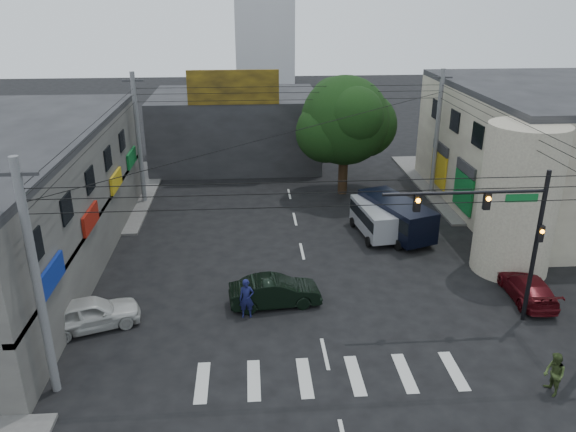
{
  "coord_description": "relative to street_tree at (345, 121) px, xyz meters",
  "views": [
    {
      "loc": [
        -2.97,
        -22.48,
        14.1
      ],
      "look_at": [
        -1.04,
        4.0,
        3.46
      ],
      "focal_mm": 35.0,
      "sensor_mm": 36.0,
      "label": 1
    }
  ],
  "objects": [
    {
      "name": "utility_pole_near_left",
      "position": [
        -14.5,
        -21.5,
        -0.87
      ],
      "size": [
        0.32,
        0.32,
        9.2
      ],
      "primitive_type": "cylinder",
      "color": "#59595B",
      "rests_on": "ground"
    },
    {
      "name": "sidewalk_far_left",
      "position": [
        -22.0,
        1.0,
        -5.4
      ],
      "size": [
        16.0,
        16.0,
        0.15
      ],
      "primitive_type": "cube",
      "color": "#514F4C",
      "rests_on": "ground"
    },
    {
      "name": "sidewalk_far_right",
      "position": [
        14.0,
        1.0,
        -5.4
      ],
      "size": [
        16.0,
        16.0,
        0.15
      ],
      "primitive_type": "cube",
      "color": "#514F4C",
      "rests_on": "ground"
    },
    {
      "name": "traffic_officer",
      "position": [
        -7.23,
        -16.84,
        -4.52
      ],
      "size": [
        0.7,
        0.46,
        1.91
      ],
      "primitive_type": "imported",
      "rotation": [
        0.0,
        0.0,
        0.0
      ],
      "color": "#12153F",
      "rests_on": "ground"
    },
    {
      "name": "street_tree",
      "position": [
        0.0,
        0.0,
        0.0
      ],
      "size": [
        6.4,
        6.4,
        8.7
      ],
      "color": "black",
      "rests_on": "ground"
    },
    {
      "name": "white_compact",
      "position": [
        -14.24,
        -17.29,
        -4.73
      ],
      "size": [
        4.56,
        5.51,
        1.49
      ],
      "primitive_type": "imported",
      "rotation": [
        0.0,
        0.0,
        1.92
      ],
      "color": "beige",
      "rests_on": "ground"
    },
    {
      "name": "traffic_gantry",
      "position": [
        3.82,
        -18.0,
        -0.64
      ],
      "size": [
        7.1,
        0.35,
        7.2
      ],
      "color": "black",
      "rests_on": "ground"
    },
    {
      "name": "corner_column",
      "position": [
        7.0,
        -13.0,
        -1.47
      ],
      "size": [
        4.0,
        4.0,
        8.0
      ],
      "primitive_type": "cylinder",
      "color": "gray",
      "rests_on": "ground"
    },
    {
      "name": "utility_pole_far_right",
      "position": [
        6.5,
        -1.0,
        -0.87
      ],
      "size": [
        0.32,
        0.32,
        9.2
      ],
      "primitive_type": "cylinder",
      "color": "#59595B",
      "rests_on": "ground"
    },
    {
      "name": "maroon_sedan",
      "position": [
        6.5,
        -16.16,
        -4.85
      ],
      "size": [
        2.13,
        4.48,
        1.26
      ],
      "primitive_type": "imported",
      "rotation": [
        0.0,
        0.0,
        3.1
      ],
      "color": "#460A0F",
      "rests_on": "ground"
    },
    {
      "name": "navy_van",
      "position": [
        1.96,
        -8.08,
        -4.34
      ],
      "size": [
        7.02,
        5.77,
        2.26
      ],
      "primitive_type": null,
      "rotation": [
        0.0,
        0.0,
        1.92
      ],
      "color": "black",
      "rests_on": "ground"
    },
    {
      "name": "building_far",
      "position": [
        -8.0,
        9.0,
        -2.47
      ],
      "size": [
        14.0,
        10.0,
        6.0
      ],
      "primitive_type": "cube",
      "color": "#232326",
      "rests_on": "ground"
    },
    {
      "name": "silver_minivan",
      "position": [
        0.75,
        -8.0,
        -4.49
      ],
      "size": [
        5.03,
        3.04,
        1.96
      ],
      "primitive_type": null,
      "rotation": [
        0.0,
        0.0,
        1.7
      ],
      "color": "#A7A9AF",
      "rests_on": "ground"
    },
    {
      "name": "dark_sedan",
      "position": [
        -5.88,
        -15.88,
        -4.75
      ],
      "size": [
        2.44,
        4.68,
        1.44
      ],
      "primitive_type": "imported",
      "rotation": [
        0.0,
        0.0,
        1.68
      ],
      "color": "black",
      "rests_on": "ground"
    },
    {
      "name": "ground",
      "position": [
        -4.0,
        -17.0,
        -5.47
      ],
      "size": [
        160.0,
        160.0,
        0.0
      ],
      "primitive_type": "plane",
      "color": "black",
      "rests_on": "ground"
    },
    {
      "name": "billboard",
      "position": [
        -8.0,
        4.1,
        1.83
      ],
      "size": [
        7.0,
        0.3,
        2.6
      ],
      "primitive_type": "cube",
      "color": "olive",
      "rests_on": "building_far"
    },
    {
      "name": "pedestrian_olive",
      "position": [
        4.17,
        -23.08,
        -4.6
      ],
      "size": [
        0.89,
        0.72,
        1.74
      ],
      "primitive_type": "imported",
      "rotation": [
        0.0,
        0.0,
        -1.53
      ],
      "color": "#364620",
      "rests_on": "ground"
    },
    {
      "name": "utility_pole_far_left",
      "position": [
        -14.5,
        -1.0,
        -0.87
      ],
      "size": [
        0.32,
        0.32,
        9.2
      ],
      "primitive_type": "cylinder",
      "color": "#59595B",
      "rests_on": "ground"
    },
    {
      "name": "building_right",
      "position": [
        14.0,
        -4.0,
        -1.47
      ],
      "size": [
        14.0,
        18.0,
        8.0
      ],
      "primitive_type": "cube",
      "color": "gray",
      "rests_on": "ground"
    }
  ]
}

